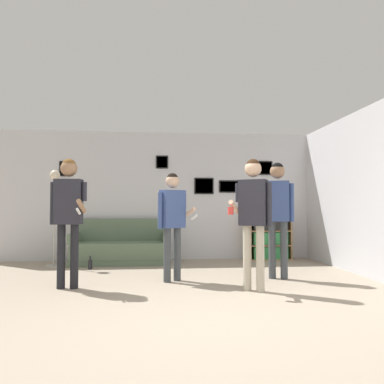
# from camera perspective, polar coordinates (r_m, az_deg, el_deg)

# --- Properties ---
(ground_plane) EXTENTS (20.00, 20.00, 0.00)m
(ground_plane) POSITION_cam_1_polar(r_m,az_deg,el_deg) (3.88, 1.34, -19.03)
(ground_plane) COLOR gray
(wall_back) EXTENTS (8.11, 0.08, 2.70)m
(wall_back) POSITION_cam_1_polar(r_m,az_deg,el_deg) (7.98, -2.24, -0.55)
(wall_back) COLOR silver
(wall_back) RESTS_ON ground_plane
(wall_right) EXTENTS (0.06, 6.65, 2.70)m
(wall_right) POSITION_cam_1_polar(r_m,az_deg,el_deg) (6.70, 24.33, -0.07)
(wall_right) COLOR silver
(wall_right) RESTS_ON ground_plane
(couch) EXTENTS (1.90, 0.80, 0.87)m
(couch) POSITION_cam_1_polar(r_m,az_deg,el_deg) (7.63, -10.79, -8.46)
(couch) COLOR #5B7056
(couch) RESTS_ON ground_plane
(bookshelf) EXTENTS (0.89, 0.30, 0.91)m
(bookshelf) POSITION_cam_1_polar(r_m,az_deg,el_deg) (8.13, 11.71, -6.90)
(bookshelf) COLOR #A87F51
(bookshelf) RESTS_ON ground_plane
(floor_lamp) EXTENTS (0.28, 0.28, 1.80)m
(floor_lamp) POSITION_cam_1_polar(r_m,az_deg,el_deg) (7.44, -20.21, -1.46)
(floor_lamp) COLOR #ADA89E
(floor_lamp) RESTS_ON ground_plane
(person_player_foreground_left) EXTENTS (0.50, 0.49, 1.78)m
(person_player_foreground_left) POSITION_cam_1_polar(r_m,az_deg,el_deg) (5.42, -18.33, -2.22)
(person_player_foreground_left) COLOR black
(person_player_foreground_left) RESTS_ON ground_plane
(person_player_foreground_center) EXTENTS (0.59, 0.36, 1.63)m
(person_player_foreground_center) POSITION_cam_1_polar(r_m,az_deg,el_deg) (5.65, -3.00, -3.49)
(person_player_foreground_center) COLOR #3D4247
(person_player_foreground_center) RESTS_ON ground_plane
(person_watcher_holding_cup) EXTENTS (0.59, 0.36, 1.76)m
(person_watcher_holding_cup) POSITION_cam_1_polar(r_m,az_deg,el_deg) (5.07, 9.30, -2.50)
(person_watcher_holding_cup) COLOR #B7AD99
(person_watcher_holding_cup) RESTS_ON ground_plane
(person_spectator_near_bookshelf) EXTENTS (0.47, 0.32, 1.81)m
(person_spectator_near_bookshelf) POSITION_cam_1_polar(r_m,az_deg,el_deg) (6.00, 12.92, -2.09)
(person_spectator_near_bookshelf) COLOR #3D4247
(person_spectator_near_bookshelf) RESTS_ON ground_plane
(bottle_on_floor) EXTENTS (0.07, 0.07, 0.23)m
(bottle_on_floor) POSITION_cam_1_polar(r_m,az_deg,el_deg) (7.05, -15.25, -10.54)
(bottle_on_floor) COLOR black
(bottle_on_floor) RESTS_ON ground_plane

